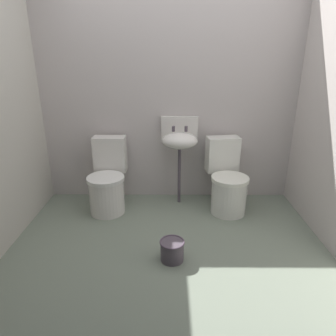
# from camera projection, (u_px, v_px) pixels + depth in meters

# --- Properties ---
(ground_plane) EXTENTS (3.27, 2.84, 0.08)m
(ground_plane) POSITION_uv_depth(u_px,v_px,m) (168.00, 259.00, 2.64)
(ground_plane) COLOR slate
(wall_back) EXTENTS (3.27, 0.10, 2.41)m
(wall_back) POSITION_uv_depth(u_px,v_px,m) (169.00, 96.00, 3.40)
(wall_back) COLOR beige
(wall_back) RESTS_ON ground
(toilet_left) EXTENTS (0.41, 0.60, 0.78)m
(toilet_left) POSITION_uv_depth(u_px,v_px,m) (108.00, 182.00, 3.34)
(toilet_left) COLOR white
(toilet_left) RESTS_ON ground
(toilet_right) EXTENTS (0.47, 0.64, 0.78)m
(toilet_right) POSITION_uv_depth(u_px,v_px,m) (227.00, 182.00, 3.33)
(toilet_right) COLOR silver
(toilet_right) RESTS_ON ground
(sink) EXTENTS (0.42, 0.35, 0.99)m
(sink) POSITION_uv_depth(u_px,v_px,m) (180.00, 140.00, 3.36)
(sink) COLOR #50454F
(sink) RESTS_ON ground
(bucket) EXTENTS (0.21, 0.21, 0.18)m
(bucket) POSITION_uv_depth(u_px,v_px,m) (172.00, 250.00, 2.55)
(bucket) COLOR #50454F
(bucket) RESTS_ON ground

